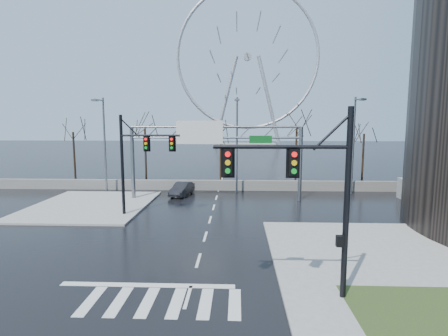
{
  "coord_description": "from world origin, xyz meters",
  "views": [
    {
      "loc": [
        2.09,
        -17.96,
        7.33
      ],
      "look_at": [
        1.06,
        8.05,
        4.0
      ],
      "focal_mm": 28.0,
      "sensor_mm": 36.0,
      "label": 1
    }
  ],
  "objects_px": {
    "car": "(182,189)",
    "signal_mast_far": "(136,156)",
    "sign_gantry": "(212,146)",
    "ferris_wheel": "(247,63)",
    "signal_mast_near": "(314,185)"
  },
  "relations": [
    {
      "from": "car",
      "to": "sign_gantry",
      "type": "bearing_deg",
      "value": -20.62
    },
    {
      "from": "signal_mast_near",
      "to": "car",
      "type": "xyz_separation_m",
      "value": [
        -8.74,
        21.04,
        -4.2
      ]
    },
    {
      "from": "ferris_wheel",
      "to": "car",
      "type": "xyz_separation_m",
      "value": [
        -8.6,
        -78.0,
        -25.46
      ]
    },
    {
      "from": "signal_mast_far",
      "to": "sign_gantry",
      "type": "relative_size",
      "value": 0.49
    },
    {
      "from": "signal_mast_near",
      "to": "ferris_wheel",
      "type": "relative_size",
      "value": 0.16
    },
    {
      "from": "sign_gantry",
      "to": "ferris_wheel",
      "type": "distance_m",
      "value": 82.91
    },
    {
      "from": "signal_mast_far",
      "to": "ferris_wheel",
      "type": "bearing_deg",
      "value": 82.8
    },
    {
      "from": "ferris_wheel",
      "to": "car",
      "type": "distance_m",
      "value": 82.5
    },
    {
      "from": "ferris_wheel",
      "to": "sign_gantry",
      "type": "bearing_deg",
      "value": -93.84
    },
    {
      "from": "signal_mast_near",
      "to": "signal_mast_far",
      "type": "bearing_deg",
      "value": 130.26
    },
    {
      "from": "ferris_wheel",
      "to": "signal_mast_near",
      "type": "bearing_deg",
      "value": -89.92
    },
    {
      "from": "car",
      "to": "signal_mast_far",
      "type": "bearing_deg",
      "value": -94.05
    },
    {
      "from": "signal_mast_far",
      "to": "car",
      "type": "xyz_separation_m",
      "value": [
        2.27,
        8.04,
        -4.16
      ]
    },
    {
      "from": "sign_gantry",
      "to": "ferris_wheel",
      "type": "height_order",
      "value": "ferris_wheel"
    },
    {
      "from": "ferris_wheel",
      "to": "car",
      "type": "height_order",
      "value": "ferris_wheel"
    }
  ]
}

